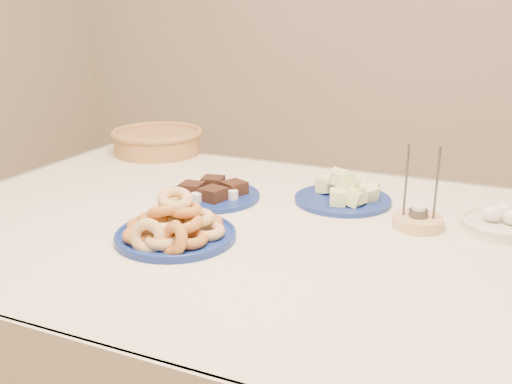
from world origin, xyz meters
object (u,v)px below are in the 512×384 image
donut_platter (174,227)px  brownie_plate (212,193)px  dining_table (264,268)px  wicker_basket (157,140)px  melon_plate (345,194)px  candle_holder (418,220)px  egg_bowl (502,223)px

donut_platter → brownie_plate: donut_platter is taller
dining_table → wicker_basket: size_ratio=4.48×
dining_table → melon_plate: melon_plate is taller
dining_table → brownie_plate: bearing=147.8°
donut_platter → candle_holder: (0.47, 0.29, -0.01)m
wicker_basket → egg_bowl: wicker_basket is taller
melon_plate → brownie_plate: (-0.33, -0.12, -0.01)m
dining_table → wicker_basket: (-0.62, 0.49, 0.15)m
dining_table → melon_plate: (0.12, 0.25, 0.13)m
wicker_basket → candle_holder: size_ratio=1.97×
wicker_basket → egg_bowl: size_ratio=1.88×
melon_plate → donut_platter: bearing=-124.2°
wicker_basket → dining_table: bearing=-38.7°
candle_holder → egg_bowl: bearing=17.6°
brownie_plate → candle_holder: 0.53m
candle_holder → wicker_basket: bearing=159.4°
egg_bowl → brownie_plate: bearing=-174.9°
donut_platter → wicker_basket: (-0.47, 0.65, 0.01)m
brownie_plate → wicker_basket: wicker_basket is taller
dining_table → brownie_plate: 0.27m
donut_platter → candle_holder: candle_holder is taller
egg_bowl → donut_platter: bearing=-151.9°
melon_plate → wicker_basket: (-0.74, 0.25, 0.02)m
melon_plate → candle_holder: 0.23m
melon_plate → brownie_plate: melon_plate is taller
wicker_basket → egg_bowl: 1.16m
wicker_basket → donut_platter: bearing=-54.2°
brownie_plate → candle_holder: (0.53, 0.01, 0.00)m
egg_bowl → candle_holder: bearing=-162.4°
dining_table → brownie_plate: brownie_plate is taller
brownie_plate → dining_table: bearing=-32.2°
melon_plate → brownie_plate: bearing=-160.9°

